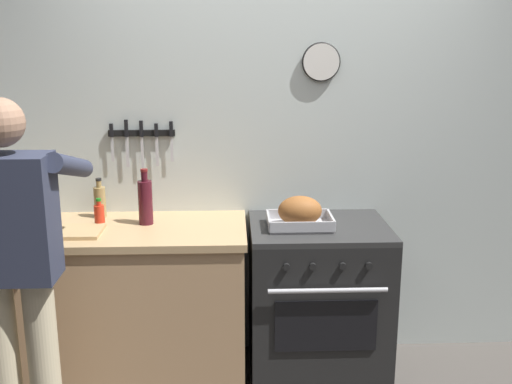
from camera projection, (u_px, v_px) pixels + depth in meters
name	position (u px, v px, depth m)	size (l,w,h in m)	color
wall_back	(276.00, 142.00, 3.56)	(6.00, 0.13, 2.60)	silver
counter_block	(63.00, 304.00, 3.37)	(2.03, 0.65, 0.90)	tan
stove	(317.00, 301.00, 3.43)	(0.76, 0.67, 0.90)	black
person_cook	(15.00, 258.00, 2.67)	(0.51, 0.63, 1.66)	#C6B793
roasting_pan	(300.00, 213.00, 3.26)	(0.35, 0.26, 0.17)	#B7B7BC
cutting_board	(67.00, 232.00, 3.17)	(0.36, 0.24, 0.02)	tan
bottle_wine_red	(145.00, 201.00, 3.31)	(0.08, 0.08, 0.31)	#47141E
bottle_hot_sauce	(99.00, 215.00, 3.29)	(0.06, 0.06, 0.15)	red
bottle_vinegar	(100.00, 201.00, 3.45)	(0.07, 0.07, 0.23)	#997F4C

